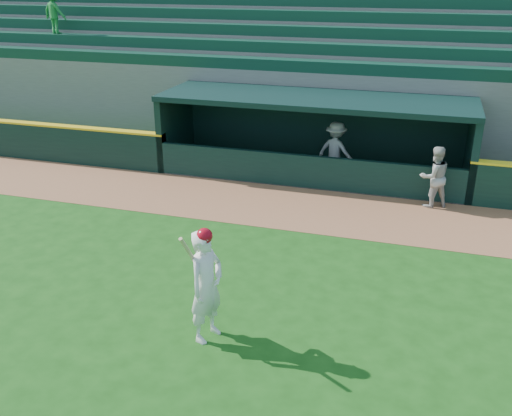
# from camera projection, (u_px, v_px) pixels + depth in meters

# --- Properties ---
(ground) EXTENTS (120.00, 120.00, 0.00)m
(ground) POSITION_uv_depth(u_px,v_px,m) (232.00, 299.00, 11.16)
(ground) COLOR #164812
(ground) RESTS_ON ground
(warning_track) EXTENTS (40.00, 3.00, 0.01)m
(warning_track) POSITION_uv_depth(u_px,v_px,m) (291.00, 207.00, 15.48)
(warning_track) COLOR brown
(warning_track) RESTS_ON ground
(dugout_player_front) EXTENTS (1.02, 0.94, 1.68)m
(dugout_player_front) POSITION_uv_depth(u_px,v_px,m) (434.00, 177.00, 15.24)
(dugout_player_front) COLOR #AAABA5
(dugout_player_front) RESTS_ON ground
(dugout_player_inside) EXTENTS (1.29, 0.98, 1.77)m
(dugout_player_inside) POSITION_uv_depth(u_px,v_px,m) (336.00, 151.00, 17.31)
(dugout_player_inside) COLOR #A8A8A3
(dugout_player_inside) RESTS_ON ground
(dugout) EXTENTS (9.40, 2.80, 2.46)m
(dugout) POSITION_uv_depth(u_px,v_px,m) (316.00, 130.00, 17.70)
(dugout) COLOR slate
(dugout) RESTS_ON ground
(stands) EXTENTS (34.50, 6.25, 7.53)m
(stands) POSITION_uv_depth(u_px,v_px,m) (341.00, 73.00, 21.32)
(stands) COLOR slate
(stands) RESTS_ON ground
(batter_at_plate) EXTENTS (0.69, 0.91, 2.11)m
(batter_at_plate) POSITION_uv_depth(u_px,v_px,m) (206.00, 285.00, 9.63)
(batter_at_plate) COLOR white
(batter_at_plate) RESTS_ON ground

